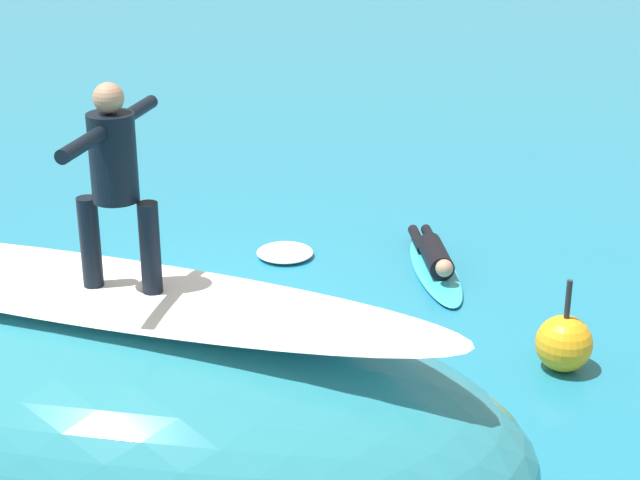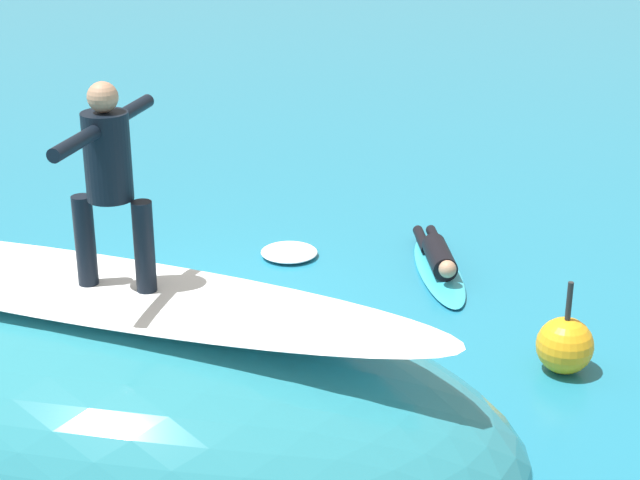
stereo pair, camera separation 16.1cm
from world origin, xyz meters
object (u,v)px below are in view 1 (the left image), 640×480
Objects in this scene: surfboard_riding at (124,294)px; surfer_paddling at (434,253)px; surfer_riding at (114,173)px; buoy_marker at (564,343)px; surfboard_paddling at (435,270)px.

surfer_paddling is (-1.15, -5.48, -1.71)m from surfboard_riding.
surfboard_riding is at bearing 86.27° from surfer_riding.
buoy_marker reaches higher than surfer_paddling.
surfer_riding is 0.91× the size of surfer_paddling.
buoy_marker is at bearing 17.95° from surfboard_paddling.
surfer_riding reaches higher than surfboard_riding.
surfer_paddling is (-1.15, -5.48, -2.60)m from surfer_riding.
surfboard_paddling is at bearing -106.34° from surfer_riding.
surfer_paddling is 1.71× the size of buoy_marker.
surfer_riding is 6.15m from surfboard_paddling.
buoy_marker is (-2.87, -3.41, -2.52)m from surfer_riding.
surfboard_riding is 1.05× the size of surfboard_paddling.
surfboard_paddling is (-1.20, -5.36, -2.77)m from surfer_riding.
surfboard_riding is 2.36× the size of buoy_marker.
surfer_riding is at bearing 49.90° from buoy_marker.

